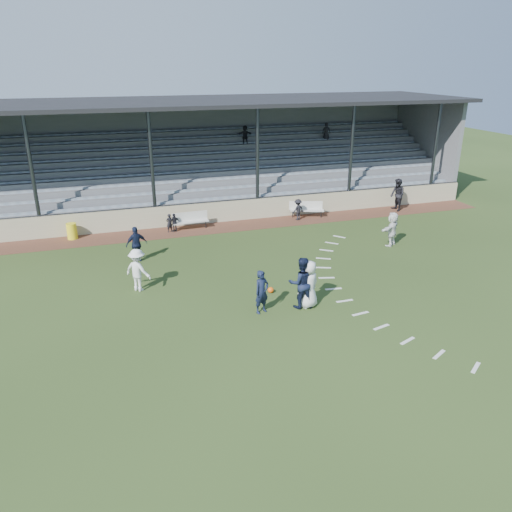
{
  "coord_description": "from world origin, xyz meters",
  "views": [
    {
      "loc": [
        -5.78,
        -15.66,
        8.74
      ],
      "look_at": [
        0.0,
        2.5,
        1.3
      ],
      "focal_mm": 35.0,
      "sensor_mm": 36.0,
      "label": 1
    }
  ],
  "objects_px": {
    "trash_bin": "(72,231)",
    "bench_left": "(190,219)",
    "official": "(397,195)",
    "player_white_lead": "(309,284)",
    "player_navy_lead": "(262,292)",
    "bench_right": "(306,208)",
    "football": "(271,290)"
  },
  "relations": [
    {
      "from": "trash_bin",
      "to": "bench_left",
      "type": "bearing_deg",
      "value": -2.01
    },
    {
      "from": "trash_bin",
      "to": "official",
      "type": "xyz_separation_m",
      "value": [
        19.21,
        -0.5,
        0.58
      ]
    },
    {
      "from": "player_white_lead",
      "to": "official",
      "type": "relative_size",
      "value": 0.93
    },
    {
      "from": "player_white_lead",
      "to": "player_navy_lead",
      "type": "xyz_separation_m",
      "value": [
        -1.85,
        0.09,
        -0.1
      ]
    },
    {
      "from": "bench_right",
      "to": "official",
      "type": "height_order",
      "value": "official"
    },
    {
      "from": "bench_left",
      "to": "football",
      "type": "distance_m",
      "value": 9.3
    },
    {
      "from": "player_white_lead",
      "to": "bench_right",
      "type": "bearing_deg",
      "value": -135.25
    },
    {
      "from": "player_white_lead",
      "to": "official",
      "type": "bearing_deg",
      "value": -157.67
    },
    {
      "from": "trash_bin",
      "to": "football",
      "type": "bearing_deg",
      "value": -50.25
    },
    {
      "from": "bench_right",
      "to": "football",
      "type": "height_order",
      "value": "bench_right"
    },
    {
      "from": "player_white_lead",
      "to": "player_navy_lead",
      "type": "relative_size",
      "value": 1.12
    },
    {
      "from": "player_navy_lead",
      "to": "official",
      "type": "relative_size",
      "value": 0.83
    },
    {
      "from": "bench_left",
      "to": "player_white_lead",
      "type": "relative_size",
      "value": 1.08
    },
    {
      "from": "player_white_lead",
      "to": "player_navy_lead",
      "type": "distance_m",
      "value": 1.85
    },
    {
      "from": "trash_bin",
      "to": "player_white_lead",
      "type": "xyz_separation_m",
      "value": [
        8.77,
        -10.94,
        0.49
      ]
    },
    {
      "from": "bench_left",
      "to": "football",
      "type": "relative_size",
      "value": 8.23
    },
    {
      "from": "football",
      "to": "player_white_lead",
      "type": "bearing_deg",
      "value": -58.19
    },
    {
      "from": "trash_bin",
      "to": "player_navy_lead",
      "type": "bearing_deg",
      "value": -57.46
    },
    {
      "from": "official",
      "to": "trash_bin",
      "type": "bearing_deg",
      "value": -89.61
    },
    {
      "from": "football",
      "to": "official",
      "type": "distance_m",
      "value": 14.49
    },
    {
      "from": "bench_right",
      "to": "football",
      "type": "relative_size",
      "value": 8.26
    },
    {
      "from": "bench_left",
      "to": "trash_bin",
      "type": "xyz_separation_m",
      "value": [
        -6.24,
        0.22,
        -0.14
      ]
    },
    {
      "from": "bench_left",
      "to": "official",
      "type": "distance_m",
      "value": 12.98
    },
    {
      "from": "football",
      "to": "player_navy_lead",
      "type": "xyz_separation_m",
      "value": [
        -0.87,
        -1.48,
        0.71
      ]
    },
    {
      "from": "football",
      "to": "player_navy_lead",
      "type": "height_order",
      "value": "player_navy_lead"
    },
    {
      "from": "player_white_lead",
      "to": "official",
      "type": "distance_m",
      "value": 14.77
    },
    {
      "from": "bench_right",
      "to": "official",
      "type": "bearing_deg",
      "value": 14.28
    },
    {
      "from": "player_navy_lead",
      "to": "player_white_lead",
      "type": "bearing_deg",
      "value": -24.4
    },
    {
      "from": "trash_bin",
      "to": "player_white_lead",
      "type": "distance_m",
      "value": 14.03
    },
    {
      "from": "football",
      "to": "official",
      "type": "height_order",
      "value": "official"
    },
    {
      "from": "trash_bin",
      "to": "player_navy_lead",
      "type": "xyz_separation_m",
      "value": [
        6.92,
        -10.85,
        0.39
      ]
    },
    {
      "from": "bench_left",
      "to": "football",
      "type": "bearing_deg",
      "value": -83.03
    }
  ]
}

